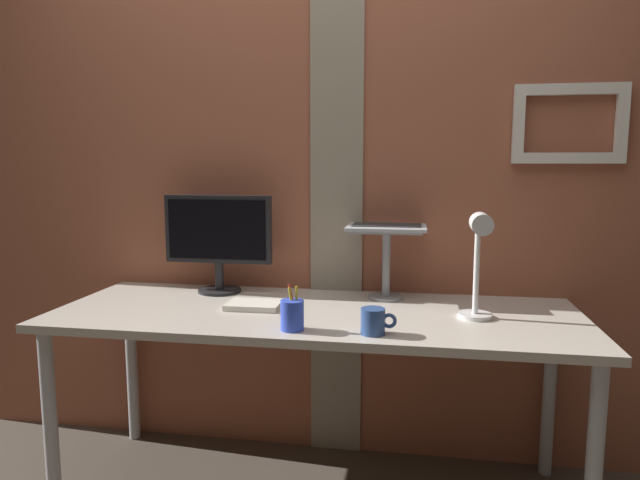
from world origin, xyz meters
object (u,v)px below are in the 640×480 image
object	(u,v)px
laptop	(388,213)
coffee_mug	(374,321)
monitor	(218,235)
pen_cup	(292,315)
desk_lamp	(479,254)

from	to	relation	value
laptop	coffee_mug	size ratio (longest dim) A/B	2.76
monitor	laptop	world-z (taller)	laptop
pen_cup	laptop	bearing A→B (deg)	63.63
laptop	coffee_mug	distance (m)	0.63
desk_lamp	laptop	bearing A→B (deg)	132.17
laptop	pen_cup	size ratio (longest dim) A/B	2.10
laptop	coffee_mug	bearing A→B (deg)	-91.21
desk_lamp	pen_cup	distance (m)	0.66
laptop	coffee_mug	xyz separation A→B (m)	(-0.01, -0.56, -0.30)
monitor	desk_lamp	world-z (taller)	monitor
monitor	pen_cup	distance (m)	0.67
monitor	desk_lamp	distance (m)	1.06
monitor	pen_cup	xyz separation A→B (m)	(0.42, -0.48, -0.19)
pen_cup	coffee_mug	size ratio (longest dim) A/B	1.32
pen_cup	desk_lamp	bearing A→B (deg)	18.30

